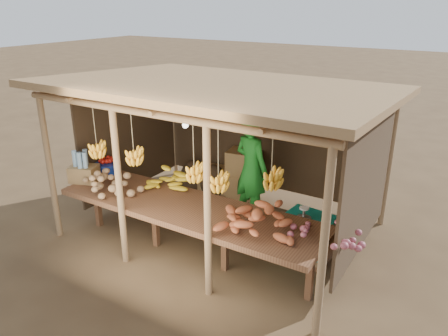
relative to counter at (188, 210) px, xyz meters
The scene contains 13 objects.
ground 1.20m from the counter, 90.00° to the left, with size 60.00×60.00×0.00m, color brown.
stall_structure 1.46m from the counter, 87.80° to the left, with size 4.70×3.50×2.43m.
counter is the anchor object (origin of this frame).
potato_heap 1.42m from the counter, behind, with size 1.07×0.64×0.37m, color #A17B53, non-canonical shape.
sweet_potato_heap 1.17m from the counter, ahead, with size 1.06×0.64×0.36m, color #BA592F, non-canonical shape.
onion_heap 1.92m from the counter, ahead, with size 0.88×0.53×0.36m, color #A4505A, non-canonical shape.
banana_pile 0.77m from the counter, 146.19° to the left, with size 0.68×0.41×0.35m, color yellow, non-canonical shape.
tomato_basin 1.94m from the counter, 168.95° to the left, with size 0.45×0.45×0.23m.
bottle_box 1.91m from the counter, behind, with size 0.48×0.44×0.50m.
vendor 1.52m from the counter, 83.07° to the left, with size 0.65×0.43×1.78m, color #1B7C22.
tarp_crate 1.72m from the counter, 31.60° to the left, with size 0.74×0.66×0.82m.
carton_stack 2.24m from the counter, 103.75° to the left, with size 1.26×0.56×0.90m.
burlap_sacks 2.36m from the counter, 119.15° to the left, with size 0.96×0.50×0.68m.
Camera 1 is at (3.24, -5.27, 3.43)m, focal length 35.00 mm.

